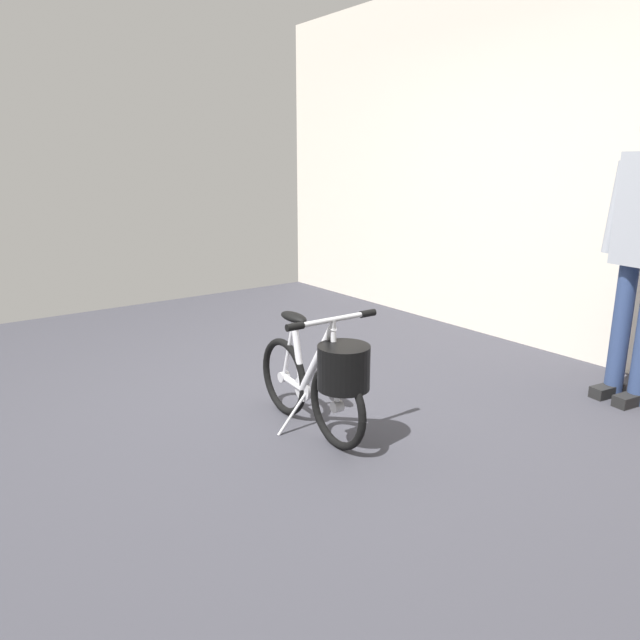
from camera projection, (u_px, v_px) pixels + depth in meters
ground_plane at (261, 417)px, 3.36m from camera, size 6.30×6.30×0.00m
back_wall at (538, 159)px, 4.41m from camera, size 6.30×0.10×2.89m
folding_bike_foreground at (322, 376)px, 3.02m from camera, size 0.97×0.53×0.69m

